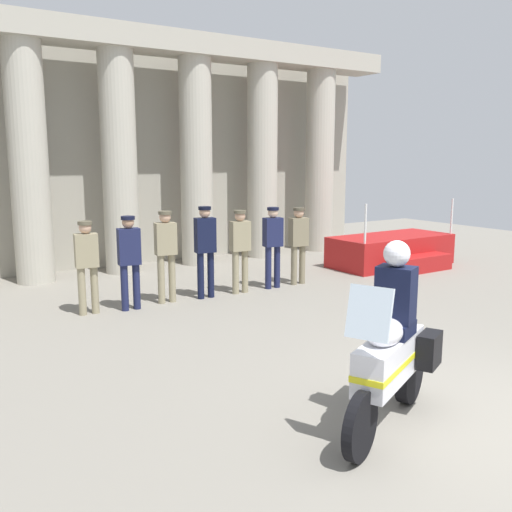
# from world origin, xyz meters

# --- Properties ---
(ground_plane) EXTENTS (28.00, 28.00, 0.00)m
(ground_plane) POSITION_xyz_m (0.00, 0.00, 0.00)
(ground_plane) COLOR gray
(colonnade_backdrop) EXTENTS (13.40, 1.65, 5.78)m
(colonnade_backdrop) POSITION_xyz_m (0.48, 9.99, 3.07)
(colonnade_backdrop) COLOR #A49F91
(colonnade_backdrop) RESTS_ON ground_plane
(reviewing_stand) EXTENTS (3.14, 1.90, 1.65)m
(reviewing_stand) POSITION_xyz_m (5.40, 6.59, 0.36)
(reviewing_stand) COLOR #A51919
(reviewing_stand) RESTS_ON ground_plane
(officer_in_row_0) EXTENTS (0.41, 0.27, 1.62)m
(officer_in_row_0) POSITION_xyz_m (-2.29, 6.36, 0.96)
(officer_in_row_0) COLOR gray
(officer_in_row_0) RESTS_ON ground_plane
(officer_in_row_1) EXTENTS (0.41, 0.27, 1.68)m
(officer_in_row_1) POSITION_xyz_m (-1.58, 6.23, 0.99)
(officer_in_row_1) COLOR #191E42
(officer_in_row_1) RESTS_ON ground_plane
(officer_in_row_2) EXTENTS (0.41, 0.27, 1.72)m
(officer_in_row_2) POSITION_xyz_m (-0.83, 6.34, 1.02)
(officer_in_row_2) COLOR gray
(officer_in_row_2) RESTS_ON ground_plane
(officer_in_row_3) EXTENTS (0.41, 0.27, 1.77)m
(officer_in_row_3) POSITION_xyz_m (-0.06, 6.26, 1.04)
(officer_in_row_3) COLOR black
(officer_in_row_3) RESTS_ON ground_plane
(officer_in_row_4) EXTENTS (0.41, 0.27, 1.66)m
(officer_in_row_4) POSITION_xyz_m (0.71, 6.23, 0.98)
(officer_in_row_4) COLOR gray
(officer_in_row_4) RESTS_ON ground_plane
(officer_in_row_5) EXTENTS (0.41, 0.27, 1.68)m
(officer_in_row_5) POSITION_xyz_m (1.49, 6.23, 0.99)
(officer_in_row_5) COLOR #191E42
(officer_in_row_5) RESTS_ON ground_plane
(officer_in_row_6) EXTENTS (0.41, 0.27, 1.64)m
(officer_in_row_6) POSITION_xyz_m (2.16, 6.25, 0.97)
(officer_in_row_6) COLOR #7A7056
(officer_in_row_6) RESTS_ON ground_plane
(motorcycle_with_rider) EXTENTS (1.95, 1.09, 1.90)m
(motorcycle_with_rider) POSITION_xyz_m (-0.99, 0.59, 0.79)
(motorcycle_with_rider) COLOR black
(motorcycle_with_rider) RESTS_ON ground_plane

